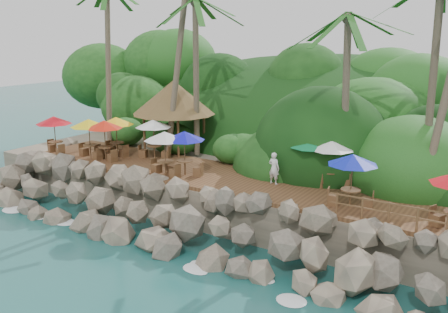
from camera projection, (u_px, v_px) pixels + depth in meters
The scene contains 11 objects.
ground at pixel (153, 255), 22.75m from camera, with size 140.00×140.00×0.00m, color #19514F.
land_base at pixel (300, 159), 35.53m from camera, with size 32.00×25.20×2.10m, color gray.
jungle_hill at pixel (336, 153), 41.90m from camera, with size 44.80×28.00×15.40m, color #143811.
seawall at pixel (179, 218), 24.10m from camera, with size 29.00×4.00×2.30m, color gray, non-canonical shape.
terrace at pixel (224, 178), 27.10m from camera, with size 26.00×5.00×0.20m, color brown.
jungle_foliage at pixel (293, 177), 34.98m from camera, with size 44.00×16.00×12.00m, color #143811, non-canonical shape.
foam_line at pixel (157, 252), 22.99m from camera, with size 25.20×0.80×0.06m.
palapa at pixel (174, 97), 32.27m from camera, with size 5.42×5.42×4.60m.
dining_clusters at pixel (203, 138), 26.94m from camera, with size 25.85×5.33×2.44m.
railing at pixel (432, 220), 19.19m from camera, with size 8.30×0.10×1.00m.
waiter at pixel (274, 168), 25.49m from camera, with size 0.61×0.40×1.68m, color white.
Camera 1 is at (14.06, -15.85, 9.99)m, focal length 39.84 mm.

